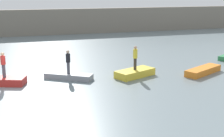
# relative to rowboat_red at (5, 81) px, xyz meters

# --- Properties ---
(ground_plane) EXTENTS (120.00, 120.00, 0.00)m
(ground_plane) POSITION_rel_rowboat_red_xyz_m (0.56, -1.43, -0.25)
(ground_plane) COLOR slate
(embankment_wall) EXTENTS (80.00, 1.20, 3.54)m
(embankment_wall) POSITION_rel_rowboat_red_xyz_m (0.56, 23.02, 1.52)
(embankment_wall) COLOR gray
(embankment_wall) RESTS_ON ground_plane
(rowboat_red) EXTENTS (2.93, 1.98, 0.51)m
(rowboat_red) POSITION_rel_rowboat_red_xyz_m (0.00, 0.00, 0.00)
(rowboat_red) COLOR red
(rowboat_red) RESTS_ON ground_plane
(rowboat_grey) EXTENTS (3.42, 2.65, 0.39)m
(rowboat_grey) POSITION_rel_rowboat_red_xyz_m (4.34, 0.16, -0.06)
(rowboat_grey) COLOR gray
(rowboat_grey) RESTS_ON ground_plane
(rowboat_yellow) EXTENTS (3.29, 2.41, 0.52)m
(rowboat_yellow) POSITION_rel_rowboat_red_xyz_m (9.11, -0.60, 0.01)
(rowboat_yellow) COLOR gold
(rowboat_yellow) RESTS_ON ground_plane
(rowboat_orange) EXTENTS (3.70, 2.58, 0.47)m
(rowboat_orange) POSITION_rel_rowboat_red_xyz_m (14.36, -1.35, -0.02)
(rowboat_orange) COLOR orange
(rowboat_orange) RESTS_ON ground_plane
(person_yellow_shirt) EXTENTS (0.32, 0.32, 1.76)m
(person_yellow_shirt) POSITION_rel_rowboat_red_xyz_m (9.11, -0.60, 1.25)
(person_yellow_shirt) COLOR #38332D
(person_yellow_shirt) RESTS_ON rowboat_yellow
(person_red_shirt) EXTENTS (0.32, 0.32, 1.72)m
(person_red_shirt) POSITION_rel_rowboat_red_xyz_m (-0.00, 0.00, 1.22)
(person_red_shirt) COLOR #4C4C56
(person_red_shirt) RESTS_ON rowboat_red
(person_dark_shirt) EXTENTS (0.32, 0.32, 1.70)m
(person_dark_shirt) POSITION_rel_rowboat_red_xyz_m (4.34, 0.16, 1.09)
(person_dark_shirt) COLOR #4C4C56
(person_dark_shirt) RESTS_ON rowboat_grey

